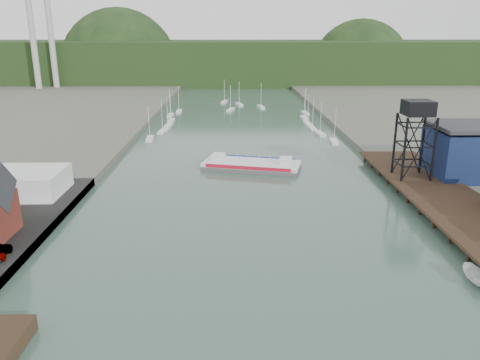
{
  "coord_description": "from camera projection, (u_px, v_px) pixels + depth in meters",
  "views": [
    {
      "loc": [
        -2.53,
        -35.52,
        31.04
      ],
      "look_at": [
        -1.08,
        50.33,
        4.0
      ],
      "focal_mm": 35.0,
      "sensor_mm": 36.0,
      "label": 1
    }
  ],
  "objects": [
    {
      "name": "distant_hills",
      "position": [
        230.0,
        64.0,
        327.45
      ],
      "size": [
        500.0,
        120.0,
        80.0
      ],
      "color": "black",
      "rests_on": "ground"
    },
    {
      "name": "blue_shed",
      "position": [
        480.0,
        151.0,
        99.15
      ],
      "size": [
        20.5,
        14.5,
        11.3
      ],
      "color": "#0D1C3B",
      "rests_on": "east_land"
    },
    {
      "name": "motorboat",
      "position": [
        479.0,
        279.0,
        59.53
      ],
      "size": [
        3.02,
        6.19,
        2.3
      ],
      "primitive_type": "imported",
      "rotation": [
        0.0,
        0.0,
        0.13
      ],
      "color": "silver",
      "rests_on": "ground"
    },
    {
      "name": "east_pier",
      "position": [
        447.0,
        198.0,
        86.19
      ],
      "size": [
        14.0,
        70.0,
        2.45
      ],
      "color": "black",
      "rests_on": "ground"
    },
    {
      "name": "smokestacks",
      "position": [
        42.0,
        35.0,
        254.24
      ],
      "size": [
        11.2,
        8.2,
        60.0
      ],
      "color": "#ADADA8",
      "rests_on": "ground"
    },
    {
      "name": "white_shed",
      "position": [
        15.0,
        182.0,
        89.06
      ],
      "size": [
        18.0,
        12.0,
        4.5
      ],
      "primitive_type": "cube",
      "color": "silver",
      "rests_on": "west_quay"
    },
    {
      "name": "marina_sailboats",
      "position": [
        239.0,
        119.0,
        175.19
      ],
      "size": [
        57.71,
        92.65,
        0.9
      ],
      "color": "silver",
      "rests_on": "ground"
    },
    {
      "name": "chain_ferry",
      "position": [
        252.0,
        165.0,
        111.71
      ],
      "size": [
        24.31,
        14.36,
        3.28
      ],
      "rotation": [
        0.0,
        0.0,
        -0.24
      ],
      "color": "#505053",
      "rests_on": "ground"
    },
    {
      "name": "lift_tower",
      "position": [
        418.0,
        113.0,
        94.42
      ],
      "size": [
        6.5,
        6.5,
        16.0
      ],
      "color": "black",
      "rests_on": "east_pier"
    }
  ]
}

